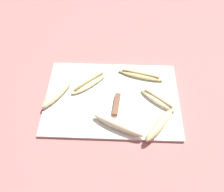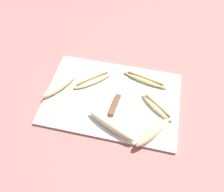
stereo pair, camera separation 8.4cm
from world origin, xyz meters
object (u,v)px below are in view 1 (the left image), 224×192
Objects in this scene: banana_golden_short at (141,75)px; knife at (117,99)px; banana_cream_curved at (158,100)px; banana_ripe_center at (159,125)px; banana_pale_long at (119,125)px; banana_mellow_near at (89,83)px; banana_soft_right at (57,93)px.

knife is at bearing -127.68° from banana_golden_short.
banana_cream_curved is 1.00× the size of banana_ripe_center.
banana_golden_short is 1.01× the size of banana_pale_long.
banana_ripe_center is at bearing -76.48° from banana_golden_short.
banana_cream_curved is at bearing 37.87° from banana_pale_long.
banana_cream_curved is at bearing -14.94° from banana_mellow_near.
banana_mellow_near is at bearing 145.14° from banana_ripe_center.
banana_golden_short is at bearing 117.42° from banana_cream_curved.
banana_pale_long is at bearing -110.28° from banana_golden_short.
banana_ripe_center is at bearing -29.85° from knife.
knife is 0.18m from banana_ripe_center.
banana_soft_right is at bearing 151.97° from banana_pale_long.
banana_soft_right is 0.78× the size of banana_golden_short.
banana_cream_curved is 0.75× the size of banana_golden_short.
knife is at bearing 93.30° from banana_pale_long.
banana_soft_right is 0.78× the size of banana_pale_long.
banana_mellow_near is at bearing 122.94° from banana_pale_long.
banana_cream_curved is at bearing -1.80° from banana_soft_right.
banana_soft_right reaches higher than banana_golden_short.
banana_pale_long is at bearing -142.13° from banana_cream_curved.
banana_ripe_center reaches higher than banana_golden_short.
knife is 0.11m from banana_pale_long.
banana_pale_long is (-0.09, -0.23, 0.01)m from banana_golden_short.
banana_ripe_center is (0.26, -0.18, 0.01)m from banana_mellow_near.
banana_golden_short is 1.34× the size of banana_ripe_center.
banana_mellow_near is 1.09× the size of banana_ripe_center.
banana_pale_long reaches higher than knife.
banana_mellow_near is at bearing -167.25° from banana_golden_short.
banana_mellow_near is 0.82× the size of banana_pale_long.
banana_ripe_center reaches higher than banana_soft_right.
banana_cream_curved is 0.76× the size of banana_pale_long.
knife is 0.15m from banana_cream_curved.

